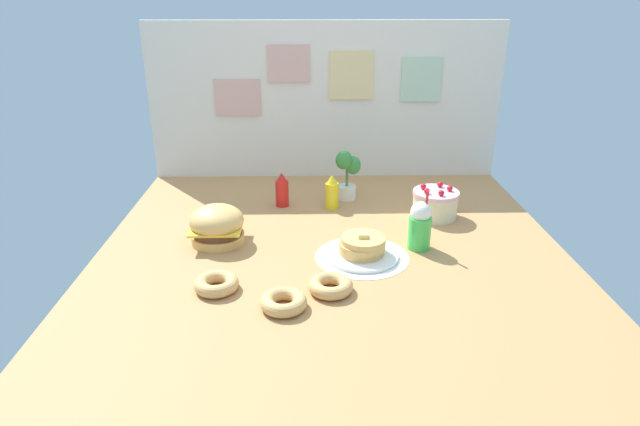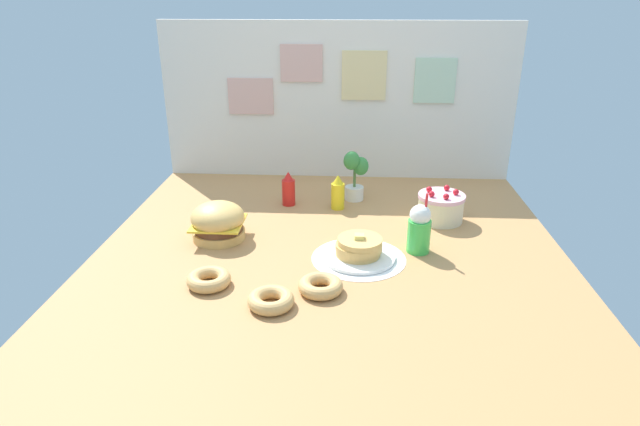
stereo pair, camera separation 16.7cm
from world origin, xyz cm
name	(u,v)px [view 1 (the left image)]	position (x,y,z in cm)	size (l,w,h in cm)	color
ground_plane	(332,255)	(0.00, 0.00, -1.00)	(191.90, 199.75, 2.00)	#B27F4C
back_wall	(325,101)	(0.07, 99.27, 42.98)	(191.90, 4.20, 84.77)	silver
doily_mat	(362,257)	(11.91, -3.94, 0.20)	(37.73, 37.73, 0.40)	white
burger	(217,225)	(-48.02, 11.36, 7.79)	(22.74, 22.74, 16.40)	#DBA859
pancake_stack	(362,248)	(11.88, -3.78, 3.98)	(29.16, 29.16, 10.20)	white
layer_cake	(435,204)	(49.77, 36.81, 6.63)	(21.40, 21.40, 15.61)	beige
ketchup_bottle	(282,190)	(-22.51, 52.56, 7.94)	(6.52, 6.52, 17.15)	red
mustard_bottle	(332,193)	(1.94, 48.99, 7.94)	(6.52, 6.52, 17.15)	yellow
cream_soda_cup	(420,226)	(36.13, 4.16, 10.07)	(9.43, 9.43, 25.72)	green
donut_pink_glaze	(216,283)	(-42.40, -28.20, 2.55)	(15.95, 15.95, 4.80)	tan
donut_chocolate	(284,302)	(-17.97, -40.74, 2.55)	(15.95, 15.95, 4.80)	tan
donut_vanilla	(331,285)	(-1.76, -30.33, 2.55)	(15.95, 15.95, 4.80)	tan
potted_plant	(347,173)	(9.87, 61.44, 13.97)	(12.57, 10.02, 26.15)	white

